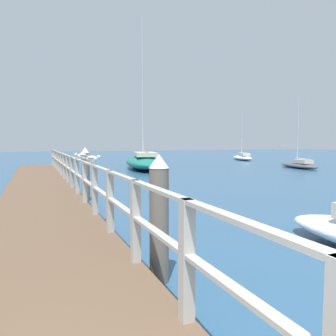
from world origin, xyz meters
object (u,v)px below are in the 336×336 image
at_px(dock_piling_near, 159,218).
at_px(boat_5, 299,164).
at_px(seagull_foreground, 92,158).
at_px(boat_1, 242,157).
at_px(seagull_background, 81,156).
at_px(dock_piling_far, 86,174).
at_px(boat_2, 144,161).

distance_m(dock_piling_near, boat_5, 23.60).
bearing_deg(seagull_foreground, boat_1, 172.31).
height_order(dock_piling_near, seagull_background, dock_piling_near).
bearing_deg(dock_piling_far, boat_5, 25.13).
xyz_separation_m(dock_piling_far, boat_1, (20.72, 20.10, -0.60)).
height_order(seagull_foreground, boat_2, boat_2).
bearing_deg(dock_piling_far, boat_1, 44.13).
height_order(dock_piling_near, boat_2, boat_2).
relative_size(seagull_foreground, boat_1, 0.08).
height_order(seagull_foreground, boat_1, boat_1).
distance_m(boat_1, boat_5, 12.13).
relative_size(seagull_foreground, seagull_background, 0.90).
bearing_deg(boat_1, boat_2, -135.32).
bearing_deg(boat_2, boat_5, -8.18).
height_order(seagull_background, boat_1, boat_1).
distance_m(seagull_background, boat_2, 16.05).
xyz_separation_m(dock_piling_far, boat_5, (17.77, 8.33, -0.64)).
distance_m(seagull_foreground, boat_2, 17.62).
relative_size(seagull_foreground, boat_2, 0.04).
relative_size(dock_piling_near, boat_1, 0.34).
height_order(seagull_foreground, seagull_background, same).
relative_size(seagull_foreground, boat_5, 0.07).
bearing_deg(dock_piling_near, dock_piling_far, 90.00).
bearing_deg(boat_1, dock_piling_near, -109.97).
relative_size(dock_piling_far, boat_1, 0.34).
relative_size(dock_piling_far, seagull_foreground, 4.42).
xyz_separation_m(seagull_background, boat_2, (6.63, 14.57, -1.08)).
height_order(dock_piling_near, dock_piling_far, same).
height_order(boat_1, boat_5, boat_5).
bearing_deg(seagull_foreground, boat_2, -168.26).
relative_size(seagull_background, boat_5, 0.08).
bearing_deg(dock_piling_near, boat_5, 41.15).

